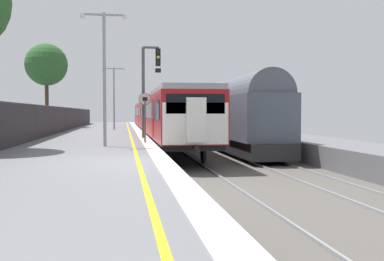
{
  "coord_description": "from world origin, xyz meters",
  "views": [
    {
      "loc": [
        -0.77,
        -12.98,
        1.45
      ],
      "look_at": [
        1.87,
        3.89,
        0.76
      ],
      "focal_mm": 41.0,
      "sensor_mm": 36.0,
      "label": 1
    }
  ],
  "objects_px": {
    "platform_lamp_mid": "(104,68)",
    "background_tree_centre": "(46,66)",
    "commuter_train_at_platform": "(157,115)",
    "platform_lamp_far": "(114,93)",
    "speed_limit_sign": "(145,111)",
    "freight_train_adjacent_track": "(218,113)",
    "signal_gantry": "(148,81)"
  },
  "relations": [
    {
      "from": "speed_limit_sign",
      "to": "platform_lamp_far",
      "type": "height_order",
      "value": "platform_lamp_far"
    },
    {
      "from": "signal_gantry",
      "to": "speed_limit_sign",
      "type": "bearing_deg",
      "value": -95.31
    },
    {
      "from": "commuter_train_at_platform",
      "to": "signal_gantry",
      "type": "height_order",
      "value": "signal_gantry"
    },
    {
      "from": "commuter_train_at_platform",
      "to": "signal_gantry",
      "type": "xyz_separation_m",
      "value": [
        -1.48,
        -12.95,
        2.0
      ]
    },
    {
      "from": "commuter_train_at_platform",
      "to": "platform_lamp_mid",
      "type": "distance_m",
      "value": 19.39
    },
    {
      "from": "platform_lamp_mid",
      "to": "background_tree_centre",
      "type": "height_order",
      "value": "background_tree_centre"
    },
    {
      "from": "commuter_train_at_platform",
      "to": "background_tree_centre",
      "type": "xyz_separation_m",
      "value": [
        -10.56,
        7.92,
        4.9
      ]
    },
    {
      "from": "signal_gantry",
      "to": "speed_limit_sign",
      "type": "relative_size",
      "value": 2.17
    },
    {
      "from": "speed_limit_sign",
      "to": "background_tree_centre",
      "type": "relative_size",
      "value": 0.29
    },
    {
      "from": "background_tree_centre",
      "to": "platform_lamp_mid",
      "type": "bearing_deg",
      "value": -75.62
    },
    {
      "from": "platform_lamp_mid",
      "to": "background_tree_centre",
      "type": "distance_m",
      "value": 27.85
    },
    {
      "from": "commuter_train_at_platform",
      "to": "speed_limit_sign",
      "type": "distance_m",
      "value": 16.96
    },
    {
      "from": "commuter_train_at_platform",
      "to": "background_tree_centre",
      "type": "relative_size",
      "value": 5.0
    },
    {
      "from": "background_tree_centre",
      "to": "signal_gantry",
      "type": "bearing_deg",
      "value": -66.5
    },
    {
      "from": "speed_limit_sign",
      "to": "background_tree_centre",
      "type": "distance_m",
      "value": 26.67
    },
    {
      "from": "background_tree_centre",
      "to": "platform_lamp_far",
      "type": "bearing_deg",
      "value": -50.28
    },
    {
      "from": "signal_gantry",
      "to": "background_tree_centre",
      "type": "height_order",
      "value": "background_tree_centre"
    },
    {
      "from": "platform_lamp_far",
      "to": "commuter_train_at_platform",
      "type": "bearing_deg",
      "value": 5.58
    },
    {
      "from": "commuter_train_at_platform",
      "to": "speed_limit_sign",
      "type": "bearing_deg",
      "value": -96.25
    },
    {
      "from": "speed_limit_sign",
      "to": "freight_train_adjacent_track",
      "type": "bearing_deg",
      "value": 60.39
    },
    {
      "from": "freight_train_adjacent_track",
      "to": "platform_lamp_mid",
      "type": "distance_m",
      "value": 14.67
    },
    {
      "from": "background_tree_centre",
      "to": "commuter_train_at_platform",
      "type": "bearing_deg",
      "value": -36.89
    },
    {
      "from": "platform_lamp_mid",
      "to": "signal_gantry",
      "type": "bearing_deg",
      "value": 69.81
    },
    {
      "from": "freight_train_adjacent_track",
      "to": "signal_gantry",
      "type": "bearing_deg",
      "value": -130.68
    },
    {
      "from": "platform_lamp_far",
      "to": "background_tree_centre",
      "type": "xyz_separation_m",
      "value": [
        -6.88,
        8.28,
        3.02
      ]
    },
    {
      "from": "platform_lamp_mid",
      "to": "freight_train_adjacent_track",
      "type": "bearing_deg",
      "value": 58.13
    },
    {
      "from": "signal_gantry",
      "to": "platform_lamp_far",
      "type": "relative_size",
      "value": 0.99
    },
    {
      "from": "platform_lamp_far",
      "to": "background_tree_centre",
      "type": "relative_size",
      "value": 0.63
    },
    {
      "from": "freight_train_adjacent_track",
      "to": "signal_gantry",
      "type": "xyz_separation_m",
      "value": [
        -5.49,
        -6.38,
        1.81
      ]
    },
    {
      "from": "platform_lamp_far",
      "to": "signal_gantry",
      "type": "bearing_deg",
      "value": -80.11
    },
    {
      "from": "commuter_train_at_platform",
      "to": "platform_lamp_far",
      "type": "bearing_deg",
      "value": -174.42
    },
    {
      "from": "freight_train_adjacent_track",
      "to": "platform_lamp_mid",
      "type": "height_order",
      "value": "platform_lamp_mid"
    }
  ]
}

